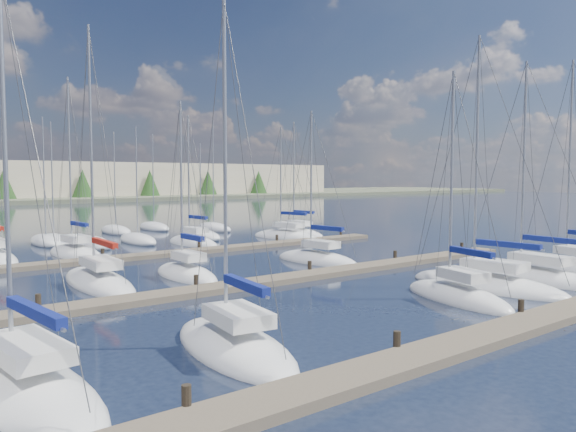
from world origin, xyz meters
TOP-DOWN VIEW (x-y plane):
  - ground at (0.00, 60.00)m, footprint 400.00×400.00m
  - dock_near at (0.00, 2.01)m, footprint 44.00×1.93m
  - dock_mid at (0.00, 16.01)m, footprint 44.00×1.93m
  - dock_far at (0.00, 30.01)m, footprint 44.00×1.93m
  - sailboat_o at (-4.83, 34.58)m, footprint 3.20×7.88m
  - sailboat_c at (-8.14, 6.71)m, footprint 3.97×8.06m
  - sailboat_i at (-7.64, 21.53)m, footprint 3.14×9.61m
  - sailboat_q at (15.59, 34.17)m, footprint 4.41×8.46m
  - sailboat_j at (-2.56, 20.72)m, footprint 2.44×6.62m
  - sailboat_l at (7.64, 20.35)m, footprint 3.17×7.66m
  - sailboat_g at (18.35, 7.17)m, footprint 4.66×9.08m
  - sailboat_f at (13.07, 7.24)m, footprint 3.37×9.79m
  - sailboat_r at (17.97, 35.22)m, footprint 2.53×7.60m
  - sailboat_e at (8.83, 7.60)m, footprint 3.37×9.36m
  - sailboat_p at (5.78, 35.23)m, footprint 2.76×7.28m
  - sailboat_b at (-14.86, 7.32)m, footprint 3.80×9.58m
  - sailboat_d at (4.92, 6.73)m, footprint 3.93×7.52m
  - distant_boats at (-4.34, 43.76)m, footprint 36.93×20.75m

SIDE VIEW (x-z plane):
  - ground at x=0.00m, z-range 0.00..0.00m
  - dock_near at x=0.00m, z-range -0.40..0.70m
  - dock_mid at x=0.00m, z-range -0.40..0.70m
  - dock_far at x=0.00m, z-range -0.40..0.70m
  - sailboat_b at x=-14.86m, z-range -6.22..6.56m
  - sailboat_q at x=15.59m, z-range -5.70..6.05m
  - sailboat_l at x=7.64m, z-range -5.58..5.93m
  - sailboat_f at x=13.07m, z-range -6.63..6.99m
  - sailboat_c at x=-8.14m, z-range -6.31..6.67m
  - sailboat_e at x=8.83m, z-range -7.07..7.43m
  - sailboat_g at x=18.35m, z-range -6.99..7.35m
  - sailboat_p at x=5.78m, z-range -6.00..6.37m
  - sailboat_j at x=-2.56m, z-range -5.51..5.89m
  - sailboat_d at x=4.92m, z-range -5.82..6.20m
  - sailboat_i at x=-7.64m, z-range -7.46..7.84m
  - sailboat_o at x=-4.83m, z-range -7.07..7.45m
  - sailboat_r at x=17.97m, z-range -6.05..6.44m
  - distant_boats at x=-4.34m, z-range -6.36..6.94m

